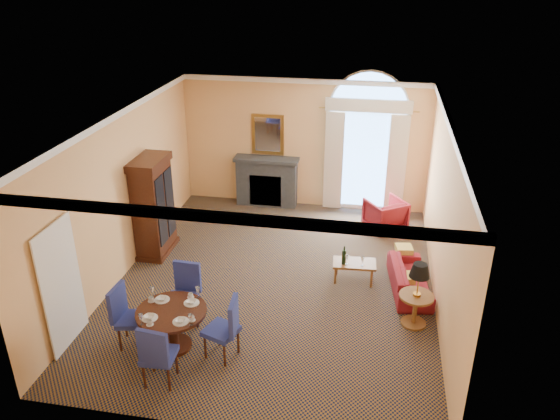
% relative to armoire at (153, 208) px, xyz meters
% --- Properties ---
extents(ground, '(7.50, 7.50, 0.00)m').
position_rel_armoire_xyz_m(ground, '(2.72, -0.73, -1.01)').
color(ground, '#101733').
rests_on(ground, ground).
extents(room_envelope, '(6.04, 7.52, 3.45)m').
position_rel_armoire_xyz_m(room_envelope, '(2.69, -0.06, 1.50)').
color(room_envelope, '#FEC179').
rests_on(room_envelope, ground).
extents(armoire, '(0.60, 1.07, 2.10)m').
position_rel_armoire_xyz_m(armoire, '(0.00, 0.00, 0.00)').
color(armoire, black).
rests_on(armoire, ground).
extents(dining_table, '(1.12, 1.12, 0.90)m').
position_rel_armoire_xyz_m(dining_table, '(1.49, -2.97, -0.49)').
color(dining_table, black).
rests_on(dining_table, ground).
extents(dining_chair_north, '(0.60, 0.60, 1.06)m').
position_rel_armoire_xyz_m(dining_chair_north, '(1.45, -2.18, -0.41)').
color(dining_chair_north, navy).
rests_on(dining_chair_north, ground).
extents(dining_chair_south, '(0.51, 0.53, 1.06)m').
position_rel_armoire_xyz_m(dining_chair_south, '(1.59, -3.86, -0.41)').
color(dining_chair_south, navy).
rests_on(dining_chair_south, ground).
extents(dining_chair_east, '(0.61, 0.61, 1.06)m').
position_rel_armoire_xyz_m(dining_chair_east, '(2.41, -3.04, -0.41)').
color(dining_chair_east, navy).
rests_on(dining_chair_east, ground).
extents(dining_chair_west, '(0.55, 0.55, 1.06)m').
position_rel_armoire_xyz_m(dining_chair_west, '(0.72, -3.01, -0.41)').
color(dining_chair_west, navy).
rests_on(dining_chair_west, ground).
extents(sofa, '(0.85, 1.73, 0.49)m').
position_rel_armoire_xyz_m(sofa, '(5.27, -0.55, -0.77)').
color(sofa, maroon).
rests_on(sofa, ground).
extents(armchair, '(1.10, 1.11, 0.74)m').
position_rel_armoire_xyz_m(armchair, '(4.78, 1.94, -0.65)').
color(armchair, maroon).
rests_on(armchair, ground).
extents(coffee_table, '(0.84, 0.51, 0.80)m').
position_rel_armoire_xyz_m(coffee_table, '(4.20, -0.46, -0.61)').
color(coffee_table, brown).
rests_on(coffee_table, ground).
extents(side_table, '(0.59, 0.59, 1.17)m').
position_rel_armoire_xyz_m(side_table, '(5.32, -1.65, -0.27)').
color(side_table, brown).
rests_on(side_table, ground).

